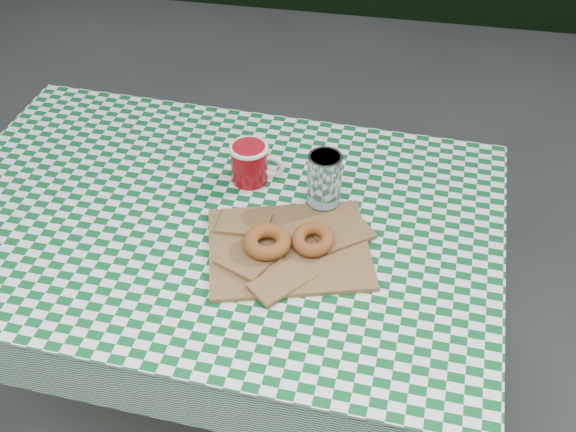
# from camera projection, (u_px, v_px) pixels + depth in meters

# --- Properties ---
(table) EXTENTS (1.30, 0.90, 0.75)m
(table) POSITION_uv_depth(u_px,v_px,m) (224.00, 325.00, 1.80)
(table) COLOR #52391C
(table) RESTS_ON ground
(tablecloth) EXTENTS (1.32, 0.92, 0.01)m
(tablecloth) POSITION_uv_depth(u_px,v_px,m) (214.00, 217.00, 1.55)
(tablecloth) COLOR #0C5022
(tablecloth) RESTS_ON table
(paper_bag) EXTENTS (0.40, 0.35, 0.02)m
(paper_bag) POSITION_uv_depth(u_px,v_px,m) (289.00, 247.00, 1.46)
(paper_bag) COLOR brown
(paper_bag) RESTS_ON tablecloth
(bagel_front) EXTENTS (0.13, 0.13, 0.03)m
(bagel_front) POSITION_uv_depth(u_px,v_px,m) (267.00, 242.00, 1.44)
(bagel_front) COLOR brown
(bagel_front) RESTS_ON paper_bag
(bagel_back) EXTENTS (0.11, 0.11, 0.03)m
(bagel_back) POSITION_uv_depth(u_px,v_px,m) (313.00, 239.00, 1.45)
(bagel_back) COLOR #A04B21
(bagel_back) RESTS_ON paper_bag
(coffee_mug) EXTENTS (0.18, 0.18, 0.10)m
(coffee_mug) POSITION_uv_depth(u_px,v_px,m) (249.00, 163.00, 1.62)
(coffee_mug) COLOR maroon
(coffee_mug) RESTS_ON tablecloth
(drinking_glass) EXTENTS (0.10, 0.10, 0.14)m
(drinking_glass) POSITION_uv_depth(u_px,v_px,m) (324.00, 181.00, 1.53)
(drinking_glass) COLOR silver
(drinking_glass) RESTS_ON tablecloth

